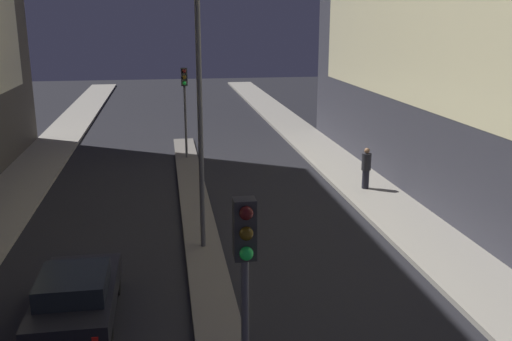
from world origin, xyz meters
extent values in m
cube|color=#66605B|center=(0.00, 15.36, 0.07)|extent=(1.16, 28.73, 0.15)
cube|color=#2D2D2D|center=(0.00, 3.21, 4.33)|extent=(0.32, 0.28, 0.90)
sphere|color=#4C0F0F|center=(0.00, 3.03, 4.63)|extent=(0.20, 0.20, 0.20)
sphere|color=#4C380A|center=(0.00, 3.03, 4.33)|extent=(0.20, 0.20, 0.20)
sphere|color=#1EEA4C|center=(0.00, 3.03, 4.03)|extent=(0.20, 0.20, 0.20)
cylinder|color=#4C4C51|center=(0.00, 24.91, 2.01)|extent=(0.12, 0.12, 3.73)
cube|color=#2D2D2D|center=(0.00, 24.91, 4.33)|extent=(0.32, 0.28, 0.90)
sphere|color=#4C0F0F|center=(0.00, 24.73, 4.63)|extent=(0.20, 0.20, 0.20)
sphere|color=#4C380A|center=(0.00, 24.73, 4.33)|extent=(0.20, 0.20, 0.20)
sphere|color=#1EEA4C|center=(0.00, 24.73, 4.03)|extent=(0.20, 0.20, 0.20)
cylinder|color=#4C4C51|center=(0.00, 12.78, 4.08)|extent=(0.16, 0.16, 7.86)
cube|color=black|center=(-3.36, 8.87, 0.60)|extent=(1.85, 4.03, 0.56)
cube|color=black|center=(-3.36, 8.57, 1.13)|extent=(1.57, 1.81, 0.50)
cube|color=red|center=(-2.72, 6.86, 0.63)|extent=(0.14, 0.04, 0.10)
cylinder|color=black|center=(-4.18, 10.12, 0.32)|extent=(0.22, 0.64, 0.64)
cylinder|color=black|center=(-2.55, 10.12, 0.32)|extent=(0.22, 0.64, 0.64)
cylinder|color=black|center=(-4.18, 7.62, 0.32)|extent=(0.22, 0.64, 0.64)
cylinder|color=black|center=(-2.55, 7.62, 0.32)|extent=(0.22, 0.64, 0.64)
cylinder|color=black|center=(7.29, 17.99, 0.58)|extent=(0.30, 0.30, 0.81)
cylinder|color=#232328|center=(7.29, 17.99, 1.34)|extent=(0.40, 0.40, 0.72)
sphere|color=#9E704C|center=(7.29, 17.99, 1.82)|extent=(0.23, 0.23, 0.23)
camera|label=1|loc=(-1.05, -4.31, 7.24)|focal=40.00mm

